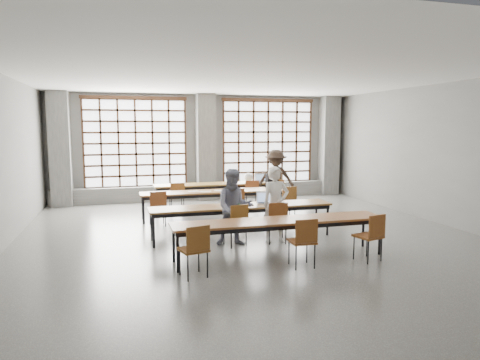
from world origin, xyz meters
name	(u,v)px	position (x,y,z in m)	size (l,w,h in m)	color
floor	(252,238)	(0.00, 0.00, 0.00)	(11.00, 11.00, 0.00)	#52524F
ceiling	(252,75)	(0.00, 0.00, 3.50)	(11.00, 11.00, 0.00)	silver
wall_back	(204,147)	(0.00, 5.50, 1.75)	(10.00, 10.00, 0.00)	#5F5F5D
wall_front	(427,200)	(0.00, -5.50, 1.75)	(10.00, 10.00, 0.00)	#5F5F5D
wall_right	(446,155)	(5.00, 0.00, 1.75)	(11.00, 11.00, 0.00)	#5F5F5D
column_left	(60,149)	(-4.50, 5.22, 1.75)	(0.60, 0.55, 3.50)	#504F4D
column_mid	(206,147)	(0.00, 5.22, 1.75)	(0.60, 0.55, 3.50)	#504F4D
column_right	(329,146)	(4.50, 5.22, 1.75)	(0.60, 0.55, 3.50)	#504F4D
window_left	(136,143)	(-2.25, 5.42, 1.90)	(3.32, 0.12, 3.00)	white
window_right	(268,142)	(2.25, 5.42, 1.90)	(3.32, 0.12, 3.00)	white
sill_ledge	(206,192)	(0.00, 5.30, 0.25)	(9.80, 0.35, 0.50)	#504F4D
desk_row_a	(220,185)	(0.16, 3.77, 0.66)	(4.00, 0.70, 0.73)	brown
desk_row_b	(216,193)	(-0.29, 2.29, 0.66)	(4.00, 0.70, 0.73)	brown
desk_row_c	(242,208)	(-0.21, 0.06, 0.66)	(4.00, 0.70, 0.73)	brown
desk_row_d	(280,223)	(0.07, -1.54, 0.66)	(4.00, 0.70, 0.73)	brown
chair_back_left	(177,195)	(-1.23, 3.14, 0.54)	(0.43, 0.44, 0.88)	brown
chair_back_mid	(251,191)	(0.96, 3.14, 0.54)	(0.47, 0.47, 0.88)	brown
chair_back_right	(277,190)	(1.75, 3.14, 0.54)	(0.49, 0.49, 0.88)	brown
chair_mid_left	(158,205)	(-1.89, 1.66, 0.54)	(0.44, 0.45, 0.88)	brown
chair_mid_centre	(236,201)	(0.10, 1.66, 0.54)	(0.48, 0.48, 0.88)	maroon
chair_mid_right	(288,199)	(1.51, 1.66, 0.54)	(0.43, 0.44, 0.88)	brown
chair_front_left	(237,221)	(-0.49, -0.57, 0.54)	(0.50, 0.50, 0.88)	brown
chair_front_right	(277,218)	(0.38, -0.57, 0.54)	(0.48, 0.49, 0.88)	brown
chair_near_left	(195,246)	(-1.61, -2.17, 0.54)	(0.51, 0.51, 0.88)	brown
chair_near_mid	(304,238)	(0.27, -2.17, 0.54)	(0.43, 0.43, 0.88)	brown
chair_near_right	(372,233)	(1.59, -2.17, 0.54)	(0.52, 0.52, 0.88)	brown
student_male	(276,205)	(0.39, -0.44, 0.80)	(0.59, 0.38, 1.60)	silver
student_female	(234,207)	(-0.51, -0.44, 0.79)	(0.77, 0.60, 1.58)	navy
student_back	(276,179)	(1.76, 3.27, 0.87)	(1.13, 0.65, 1.75)	black
laptop_front	(265,200)	(0.36, 0.17, 0.79)	(0.42, 0.38, 0.26)	#B1B2B6
laptop_back	(261,179)	(1.51, 3.88, 0.79)	(0.39, 0.34, 0.26)	silver
mouse	(283,202)	(0.74, 0.04, 0.75)	(0.10, 0.06, 0.04)	silver
green_box	(239,203)	(-0.26, 0.14, 0.78)	(0.25, 0.09, 0.09)	green
phone	(251,205)	(-0.03, -0.04, 0.74)	(0.13, 0.06, 0.01)	black
paper_sheet_a	(194,191)	(-0.89, 2.34, 0.73)	(0.30, 0.21, 0.00)	white
paper_sheet_b	(205,191)	(-0.59, 2.24, 0.73)	(0.30, 0.21, 0.00)	white
paper_sheet_c	(220,191)	(-0.19, 2.29, 0.73)	(0.30, 0.21, 0.00)	silver
backpack	(272,181)	(1.31, 2.34, 0.93)	(0.32, 0.20, 0.40)	black
plastic_bag	(248,177)	(1.06, 3.82, 0.87)	(0.26, 0.21, 0.29)	white
red_pouch	(193,247)	(-1.63, -2.09, 0.50)	(0.20, 0.08, 0.06)	red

